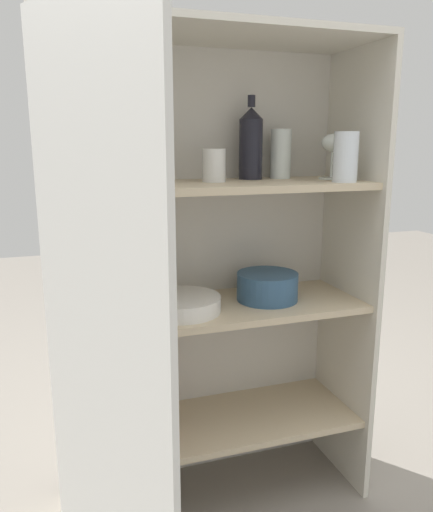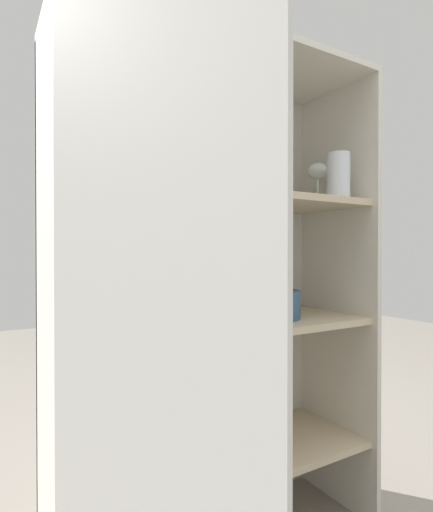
% 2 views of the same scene
% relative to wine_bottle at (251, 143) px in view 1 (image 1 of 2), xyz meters
% --- Properties ---
extents(cupboard_back_panel, '(0.92, 0.02, 1.38)m').
position_rel_wine_bottle_xyz_m(cupboard_back_panel, '(-0.15, 0.08, -0.42)').
color(cupboard_back_panel, silver).
rests_on(cupboard_back_panel, ground_plane).
extents(cupboard_side_left, '(0.02, 0.35, 1.38)m').
position_rel_wine_bottle_xyz_m(cupboard_side_left, '(-0.60, -0.09, -0.42)').
color(cupboard_side_left, silver).
rests_on(cupboard_side_left, ground_plane).
extents(cupboard_side_right, '(0.02, 0.35, 1.38)m').
position_rel_wine_bottle_xyz_m(cupboard_side_right, '(0.31, -0.09, -0.42)').
color(cupboard_side_right, silver).
rests_on(cupboard_side_right, ground_plane).
extents(cupboard_top_panel, '(0.92, 0.35, 0.02)m').
position_rel_wine_bottle_xyz_m(cupboard_top_panel, '(-0.15, -0.09, 0.28)').
color(cupboard_top_panel, silver).
rests_on(cupboard_top_panel, cupboard_side_left).
extents(shelf_board_lower, '(0.89, 0.31, 0.02)m').
position_rel_wine_bottle_xyz_m(shelf_board_lower, '(-0.15, -0.09, -0.86)').
color(shelf_board_lower, beige).
extents(shelf_board_middle, '(0.89, 0.31, 0.02)m').
position_rel_wine_bottle_xyz_m(shelf_board_middle, '(-0.15, -0.09, -0.48)').
color(shelf_board_middle, beige).
extents(shelf_board_upper, '(0.89, 0.31, 0.02)m').
position_rel_wine_bottle_xyz_m(shelf_board_upper, '(-0.15, -0.09, -0.12)').
color(shelf_board_upper, beige).
extents(cupboard_door, '(0.21, 0.42, 1.38)m').
position_rel_wine_bottle_xyz_m(cupboard_door, '(-0.51, -0.47, -0.42)').
color(cupboard_door, silver).
rests_on(cupboard_door, ground_plane).
extents(tumbler_glass_0, '(0.06, 0.06, 0.15)m').
position_rel_wine_bottle_xyz_m(tumbler_glass_0, '(0.10, 0.01, -0.03)').
color(tumbler_glass_0, white).
rests_on(tumbler_glass_0, shelf_board_upper).
extents(tumbler_glass_1, '(0.07, 0.07, 0.13)m').
position_rel_wine_bottle_xyz_m(tumbler_glass_1, '(-0.46, -0.14, -0.04)').
color(tumbler_glass_1, white).
rests_on(tumbler_glass_1, shelf_board_upper).
extents(tumbler_glass_2, '(0.07, 0.07, 0.11)m').
position_rel_wine_bottle_xyz_m(tumbler_glass_2, '(-0.48, 0.00, -0.05)').
color(tumbler_glass_2, white).
rests_on(tumbler_glass_2, shelf_board_upper).
extents(tumbler_glass_3, '(0.07, 0.07, 0.09)m').
position_rel_wine_bottle_xyz_m(tumbler_glass_3, '(-0.14, -0.07, -0.06)').
color(tumbler_glass_3, white).
rests_on(tumbler_glass_3, shelf_board_upper).
extents(tumbler_glass_4, '(0.06, 0.06, 0.09)m').
position_rel_wine_bottle_xyz_m(tumbler_glass_4, '(-0.34, -0.09, -0.06)').
color(tumbler_glass_4, white).
rests_on(tumbler_glass_4, shelf_board_upper).
extents(tumbler_glass_5, '(0.07, 0.07, 0.14)m').
position_rel_wine_bottle_xyz_m(tumbler_glass_5, '(0.21, -0.19, -0.04)').
color(tumbler_glass_5, white).
rests_on(tumbler_glass_5, shelf_board_upper).
extents(wine_glass_0, '(0.07, 0.07, 0.14)m').
position_rel_wine_bottle_xyz_m(wine_glass_0, '(-0.40, -0.00, -0.01)').
color(wine_glass_0, white).
rests_on(wine_glass_0, shelf_board_upper).
extents(wine_glass_1, '(0.07, 0.07, 0.14)m').
position_rel_wine_bottle_xyz_m(wine_glass_1, '(0.23, -0.08, -0.01)').
color(wine_glass_1, white).
rests_on(wine_glass_1, shelf_board_upper).
extents(wine_bottle, '(0.07, 0.07, 0.25)m').
position_rel_wine_bottle_xyz_m(wine_bottle, '(0.00, 0.00, 0.00)').
color(wine_bottle, black).
rests_on(wine_bottle, shelf_board_upper).
extents(plate_stack_white, '(0.23, 0.23, 0.04)m').
position_rel_wine_bottle_xyz_m(plate_stack_white, '(-0.25, -0.11, -0.45)').
color(plate_stack_white, white).
rests_on(plate_stack_white, shelf_board_middle).
extents(mixing_bowl_large, '(0.19, 0.19, 0.08)m').
position_rel_wine_bottle_xyz_m(mixing_bowl_large, '(0.03, -0.09, -0.42)').
color(mixing_bowl_large, '#33567A').
rests_on(mixing_bowl_large, shelf_board_middle).
extents(coffee_mug_primary, '(0.14, 0.10, 0.09)m').
position_rel_wine_bottle_xyz_m(coffee_mug_primary, '(-0.38, -0.09, -0.80)').
color(coffee_mug_primary, '#BC3D33').
rests_on(coffee_mug_primary, shelf_board_lower).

